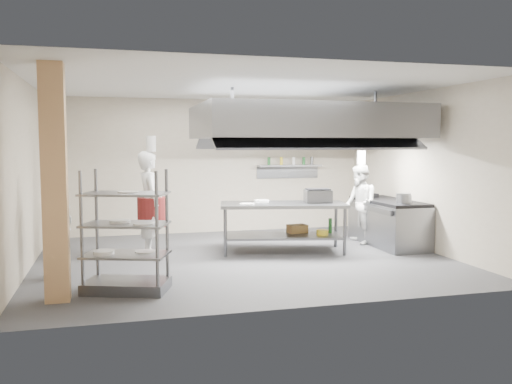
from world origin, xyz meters
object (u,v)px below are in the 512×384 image
object	(u,v)px
pass_rack	(126,231)
stockpot	(404,198)
chef_plating	(58,225)
cooking_range	(388,224)
chef_head	(150,203)
griddle	(318,196)
chef_line	(360,204)
island	(283,227)

from	to	relation	value
pass_rack	stockpot	bearing A→B (deg)	36.37
chef_plating	cooking_range	bearing A→B (deg)	117.09
chef_head	griddle	distance (m)	3.10
chef_plating	stockpot	xyz separation A→B (m)	(6.04, 0.50, 0.20)
stockpot	chef_line	bearing A→B (deg)	115.87
cooking_range	chef_line	bearing A→B (deg)	148.89
pass_rack	cooking_range	xyz separation A→B (m)	(5.12, 2.17, -0.41)
pass_rack	chef_plating	world-z (taller)	pass_rack
island	chef_line	size ratio (longest dim) A/B	1.44
chef_head	chef_plating	size ratio (longest dim) A/B	1.19
pass_rack	cooking_range	distance (m)	5.58
pass_rack	griddle	size ratio (longest dim) A/B	3.45
pass_rack	chef_line	distance (m)	5.25
cooking_range	chef_plating	distance (m)	6.19
chef_line	chef_plating	distance (m)	5.78
pass_rack	stockpot	size ratio (longest dim) A/B	6.17
island	pass_rack	size ratio (longest dim) A/B	1.39
chef_line	pass_rack	bearing A→B (deg)	-54.08
pass_rack	griddle	distance (m)	4.08
pass_rack	cooking_range	world-z (taller)	pass_rack
cooking_range	chef_head	xyz separation A→B (m)	(-4.63, 0.24, 0.52)
chef_plating	griddle	xyz separation A→B (m)	(4.51, 0.94, 0.24)
cooking_range	stockpot	distance (m)	0.85
chef_plating	stockpot	world-z (taller)	chef_plating
cooking_range	chef_plating	bearing A→B (deg)	-169.53
chef_head	pass_rack	bearing A→B (deg)	160.92
pass_rack	chef_line	world-z (taller)	pass_rack
chef_head	chef_plating	bearing A→B (deg)	125.68
cooking_range	pass_rack	bearing A→B (deg)	-157.00
chef_head	griddle	xyz separation A→B (m)	(3.06, -0.42, 0.09)
chef_head	chef_line	world-z (taller)	chef_head
cooking_range	chef_head	world-z (taller)	chef_head
island	cooking_range	bearing A→B (deg)	14.88
stockpot	island	bearing A→B (deg)	166.91
stockpot	cooking_range	bearing A→B (deg)	86.76
chef_plating	griddle	distance (m)	4.62
chef_head	griddle	bearing A→B (deg)	-105.54
cooking_range	chef_line	xyz separation A→B (m)	(-0.48, 0.29, 0.38)
island	pass_rack	world-z (taller)	pass_rack
chef_head	stockpot	bearing A→B (deg)	-108.37
island	griddle	bearing A→B (deg)	6.29
pass_rack	chef_line	size ratio (longest dim) A/B	1.03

